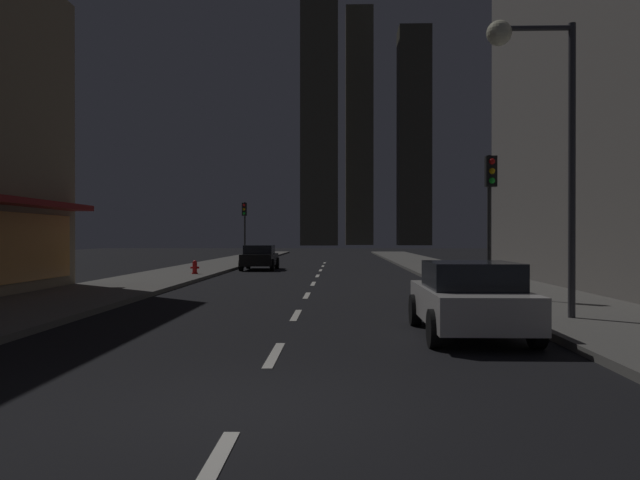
% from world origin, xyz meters
% --- Properties ---
extents(ground_plane, '(78.00, 136.00, 0.10)m').
position_xyz_m(ground_plane, '(0.00, 32.00, -0.05)').
color(ground_plane, black).
extents(sidewalk_right, '(4.00, 76.00, 0.15)m').
position_xyz_m(sidewalk_right, '(7.00, 32.00, 0.07)').
color(sidewalk_right, '#605E59').
rests_on(sidewalk_right, ground).
extents(sidewalk_left, '(4.00, 76.00, 0.15)m').
position_xyz_m(sidewalk_left, '(-7.00, 32.00, 0.07)').
color(sidewalk_left, '#605E59').
rests_on(sidewalk_left, ground).
extents(lane_marking_center, '(0.16, 43.80, 0.01)m').
position_xyz_m(lane_marking_center, '(0.00, 18.80, 0.01)').
color(lane_marking_center, silver).
rests_on(lane_marking_center, ground).
extents(skyscraper_distant_tall, '(8.47, 7.26, 79.84)m').
position_xyz_m(skyscraper_distant_tall, '(-3.40, 137.24, 39.92)').
color(skyscraper_distant_tall, '#494536').
rests_on(skyscraper_distant_tall, ground).
extents(skyscraper_distant_mid, '(6.56, 7.93, 57.14)m').
position_xyz_m(skyscraper_distant_mid, '(5.99, 146.81, 28.57)').
color(skyscraper_distant_mid, brown).
rests_on(skyscraper_distant_mid, ground).
extents(skyscraper_distant_short, '(7.46, 7.74, 50.66)m').
position_xyz_m(skyscraper_distant_short, '(18.64, 141.31, 25.33)').
color(skyscraper_distant_short, '#3D3A2E').
rests_on(skyscraper_distant_short, ground).
extents(car_parked_near, '(1.98, 4.24, 1.45)m').
position_xyz_m(car_parked_near, '(3.60, 5.29, 0.74)').
color(car_parked_near, silver).
rests_on(car_parked_near, ground).
extents(car_parked_far, '(1.98, 4.24, 1.45)m').
position_xyz_m(car_parked_far, '(-3.60, 29.82, 0.74)').
color(car_parked_far, black).
rests_on(car_parked_far, ground).
extents(fire_hydrant_far_left, '(0.42, 0.30, 0.65)m').
position_xyz_m(fire_hydrant_far_left, '(-5.90, 23.14, 0.45)').
color(fire_hydrant_far_left, red).
rests_on(fire_hydrant_far_left, sidewalk_left).
extents(traffic_light_near_right, '(0.32, 0.48, 4.20)m').
position_xyz_m(traffic_light_near_right, '(5.50, 11.58, 3.19)').
color(traffic_light_near_right, '#2D2D2D').
rests_on(traffic_light_near_right, sidewalk_right).
extents(traffic_light_far_left, '(0.32, 0.48, 4.20)m').
position_xyz_m(traffic_light_far_left, '(-5.50, 36.52, 3.19)').
color(traffic_light_far_left, '#2D2D2D').
rests_on(traffic_light_far_left, sidewalk_left).
extents(street_lamp_right, '(1.96, 0.56, 6.58)m').
position_xyz_m(street_lamp_right, '(5.38, 7.02, 5.07)').
color(street_lamp_right, '#38383D').
rests_on(street_lamp_right, sidewalk_right).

